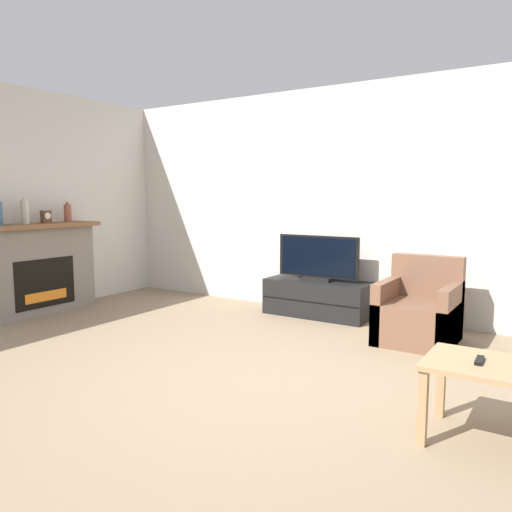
% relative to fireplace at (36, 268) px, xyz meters
% --- Properties ---
extents(ground_plane, '(24.00, 24.00, 0.00)m').
position_rel_fireplace_xyz_m(ground_plane, '(3.42, -0.55, -0.56)').
color(ground_plane, '#89755B').
extents(wall_back, '(12.00, 0.06, 2.70)m').
position_rel_fireplace_xyz_m(wall_back, '(3.42, 2.04, 0.79)').
color(wall_back, beige).
rests_on(wall_back, ground).
extents(fireplace, '(0.46, 1.54, 1.09)m').
position_rel_fireplace_xyz_m(fireplace, '(0.00, 0.00, 0.00)').
color(fireplace, slate).
rests_on(fireplace, ground).
extents(mantel_vase_centre_left, '(0.09, 0.09, 0.31)m').
position_rel_fireplace_xyz_m(mantel_vase_centre_left, '(0.02, -0.12, 0.68)').
color(mantel_vase_centre_left, beige).
rests_on(mantel_vase_centre_left, fireplace).
extents(mantel_vase_right, '(0.09, 0.09, 0.25)m').
position_rel_fireplace_xyz_m(mantel_vase_right, '(0.02, 0.46, 0.65)').
color(mantel_vase_right, '#994C3D').
rests_on(mantel_vase_right, fireplace).
extents(mantel_clock, '(0.08, 0.11, 0.15)m').
position_rel_fireplace_xyz_m(mantel_clock, '(0.02, 0.15, 0.61)').
color(mantel_clock, brown).
rests_on(mantel_clock, fireplace).
extents(tv_stand, '(1.24, 0.48, 0.42)m').
position_rel_fireplace_xyz_m(tv_stand, '(2.87, 1.73, -0.34)').
color(tv_stand, black).
rests_on(tv_stand, ground).
extents(tv, '(1.01, 0.18, 0.53)m').
position_rel_fireplace_xyz_m(tv, '(2.87, 1.73, 0.12)').
color(tv, black).
rests_on(tv, tv_stand).
extents(armchair, '(0.70, 0.76, 0.82)m').
position_rel_fireplace_xyz_m(armchair, '(4.16, 1.32, -0.28)').
color(armchair, brown).
rests_on(armchair, ground).
extents(coffee_table, '(0.87, 0.53, 0.47)m').
position_rel_fireplace_xyz_m(coffee_table, '(5.13, -0.53, -0.15)').
color(coffee_table, '#A37F56').
rests_on(coffee_table, ground).
extents(remote, '(0.05, 0.15, 0.02)m').
position_rel_fireplace_xyz_m(remote, '(4.98, -0.54, -0.07)').
color(remote, black).
rests_on(remote, coffee_table).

